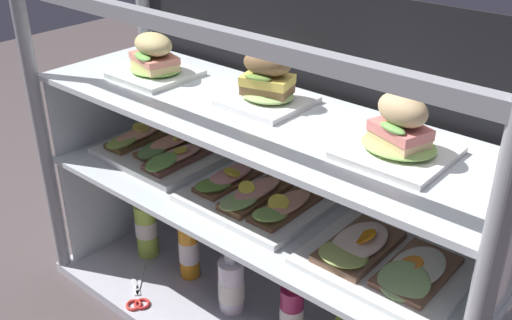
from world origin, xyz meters
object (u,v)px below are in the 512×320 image
object	(u,v)px
plated_roll_sandwich_mid_left	(154,60)
open_sandwich_tray_left_of_center	(161,149)
juice_bottle_front_second	(292,311)
open_sandwich_tray_far_right	(255,196)
open_sandwich_tray_near_right_corner	(384,259)
juice_bottle_back_left	(146,227)
juice_bottle_front_middle	(189,247)
plated_roll_sandwich_right_of_center	(267,85)
kitchen_scissors	(138,298)
juice_bottle_front_left_end	(231,284)
plated_roll_sandwich_center	(399,135)

from	to	relation	value
plated_roll_sandwich_mid_left	open_sandwich_tray_left_of_center	bearing A→B (deg)	142.22
open_sandwich_tray_left_of_center	juice_bottle_front_second	world-z (taller)	open_sandwich_tray_left_of_center
open_sandwich_tray_far_right	open_sandwich_tray_near_right_corner	distance (m)	0.36
juice_bottle_back_left	juice_bottle_front_middle	world-z (taller)	juice_bottle_front_middle
open_sandwich_tray_left_of_center	open_sandwich_tray_near_right_corner	bearing A→B (deg)	-2.86
plated_roll_sandwich_right_of_center	juice_bottle_back_left	world-z (taller)	plated_roll_sandwich_right_of_center
open_sandwich_tray_near_right_corner	juice_bottle_front_second	world-z (taller)	open_sandwich_tray_near_right_corner
plated_roll_sandwich_right_of_center	juice_bottle_back_left	xyz separation A→B (m)	(-0.43, -0.04, -0.54)
plated_roll_sandwich_mid_left	kitchen_scissors	distance (m)	0.65
kitchen_scissors	open_sandwich_tray_left_of_center	bearing A→B (deg)	108.72
plated_roll_sandwich_mid_left	juice_bottle_front_second	world-z (taller)	plated_roll_sandwich_mid_left
juice_bottle_back_left	juice_bottle_front_left_end	bearing A→B (deg)	-2.06
juice_bottle_front_second	open_sandwich_tray_far_right	bearing A→B (deg)	-171.42
open_sandwich_tray_left_of_center	juice_bottle_front_left_end	xyz separation A→B (m)	(0.28, -0.03, -0.30)
juice_bottle_front_middle	juice_bottle_front_left_end	world-z (taller)	juice_bottle_front_middle
open_sandwich_tray_near_right_corner	juice_bottle_front_left_end	distance (m)	0.52
open_sandwich_tray_near_right_corner	kitchen_scissors	world-z (taller)	open_sandwich_tray_near_right_corner
plated_roll_sandwich_center	open_sandwich_tray_far_right	size ratio (longest dim) A/B	0.60
open_sandwich_tray_far_right	juice_bottle_front_middle	bearing A→B (deg)	176.77
juice_bottle_front_left_end	kitchen_scissors	world-z (taller)	juice_bottle_front_left_end
plated_roll_sandwich_center	juice_bottle_front_second	xyz separation A→B (m)	(-0.24, 0.01, -0.56)
plated_roll_sandwich_center	juice_bottle_back_left	xyz separation A→B (m)	(-0.77, -0.01, -0.54)
open_sandwich_tray_left_of_center	juice_bottle_front_second	xyz separation A→B (m)	(0.46, -0.00, -0.30)
plated_roll_sandwich_mid_left	juice_bottle_front_middle	world-z (taller)	plated_roll_sandwich_mid_left
plated_roll_sandwich_right_of_center	juice_bottle_front_middle	distance (m)	0.60
open_sandwich_tray_left_of_center	open_sandwich_tray_near_right_corner	world-z (taller)	same
open_sandwich_tray_far_right	kitchen_scissors	xyz separation A→B (m)	(-0.29, -0.15, -0.37)
juice_bottle_front_middle	juice_bottle_front_second	bearing A→B (deg)	0.25
open_sandwich_tray_left_of_center	juice_bottle_front_middle	size ratio (longest dim) A/B	1.34
juice_bottle_front_left_end	open_sandwich_tray_left_of_center	bearing A→B (deg)	173.99
plated_roll_sandwich_center	open_sandwich_tray_far_right	xyz separation A→B (m)	(-0.34, -0.01, -0.26)
plated_roll_sandwich_mid_left	open_sandwich_tray_near_right_corner	distance (m)	0.74
open_sandwich_tray_left_of_center	juice_bottle_front_second	size ratio (longest dim) A/B	1.56
plated_roll_sandwich_center	plated_roll_sandwich_mid_left	bearing A→B (deg)	-179.60
open_sandwich_tray_far_right	juice_bottle_front_second	bearing A→B (deg)	8.58
plated_roll_sandwich_center	kitchen_scissors	xyz separation A→B (m)	(-0.64, -0.16, -0.63)
plated_roll_sandwich_center	juice_bottle_back_left	bearing A→B (deg)	-179.53
juice_bottle_front_middle	plated_roll_sandwich_mid_left	bearing A→B (deg)	-171.59
plated_roll_sandwich_right_of_center	kitchen_scissors	size ratio (longest dim) A/B	0.93
juice_bottle_back_left	plated_roll_sandwich_center	bearing A→B (deg)	0.47
juice_bottle_front_left_end	juice_bottle_front_second	xyz separation A→B (m)	(0.18, 0.03, -0.00)
plated_roll_sandwich_center	kitchen_scissors	world-z (taller)	plated_roll_sandwich_center
plated_roll_sandwich_mid_left	open_sandwich_tray_left_of_center	size ratio (longest dim) A/B	0.57
plated_roll_sandwich_right_of_center	plated_roll_sandwich_center	xyz separation A→B (m)	(0.35, -0.04, -0.00)
juice_bottle_front_left_end	kitchen_scissors	distance (m)	0.27
juice_bottle_front_middle	juice_bottle_front_second	world-z (taller)	juice_bottle_front_middle
juice_bottle_front_second	kitchen_scissors	bearing A→B (deg)	-156.94
open_sandwich_tray_near_right_corner	plated_roll_sandwich_mid_left	bearing A→B (deg)	178.30
plated_roll_sandwich_mid_left	juice_bottle_front_left_end	world-z (taller)	plated_roll_sandwich_mid_left
juice_bottle_back_left	juice_bottle_front_second	bearing A→B (deg)	1.48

